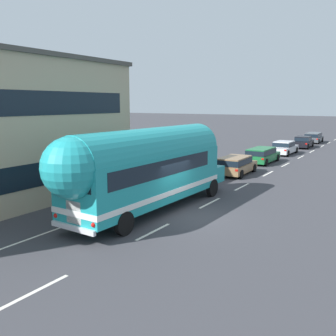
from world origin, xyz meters
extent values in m
plane|color=#38383D|center=(0.00, 0.00, 0.00)|extent=(300.00, 300.00, 0.00)
cube|color=silver|center=(0.00, -8.68, 0.00)|extent=(0.14, 2.40, 0.01)
cube|color=silver|center=(0.00, -2.75, 0.00)|extent=(0.14, 2.40, 0.01)
cube|color=silver|center=(0.00, 2.59, 0.00)|extent=(0.14, 2.40, 0.01)
cube|color=silver|center=(0.00, 7.27, 0.00)|extent=(0.14, 2.40, 0.01)
cube|color=silver|center=(0.00, 12.63, 0.00)|extent=(0.14, 2.40, 0.01)
cube|color=silver|center=(0.00, 17.48, 0.00)|extent=(0.14, 2.40, 0.01)
cube|color=silver|center=(0.00, 23.10, 0.00)|extent=(0.14, 2.40, 0.01)
cube|color=silver|center=(0.00, 28.29, 0.00)|extent=(0.14, 2.40, 0.01)
cube|color=silver|center=(0.00, 34.19, 0.00)|extent=(0.14, 2.40, 0.01)
cube|color=silver|center=(0.00, 39.04, 0.00)|extent=(0.14, 2.40, 0.01)
cube|color=silver|center=(0.00, 44.47, 0.00)|extent=(0.14, 2.40, 0.01)
cube|color=silver|center=(-3.67, 12.00, 0.00)|extent=(0.12, 80.00, 0.01)
cube|color=black|center=(-6.68, -4.78, 1.80)|extent=(0.08, 16.10, 1.20)
cube|color=black|center=(-6.68, -4.78, 5.30)|extent=(0.08, 16.10, 1.20)
cube|color=teal|center=(-1.85, -0.41, 1.75)|extent=(2.75, 9.81, 2.30)
cylinder|color=teal|center=(-1.85, -0.41, 2.90)|extent=(2.69, 9.70, 2.45)
sphere|color=teal|center=(-1.97, -5.23, 2.90)|extent=(2.40, 2.40, 2.40)
cube|color=teal|center=(-1.71, 5.12, 1.07)|extent=(2.29, 1.36, 0.95)
cube|color=white|center=(-1.85, -0.41, 1.10)|extent=(2.79, 9.85, 0.24)
cube|color=black|center=(-1.86, -0.71, 2.35)|extent=(2.73, 8.01, 0.76)
cube|color=black|center=(-1.97, -5.24, 2.40)|extent=(2.00, 0.13, 0.84)
cube|color=white|center=(-1.97, -5.25, 1.15)|extent=(0.80, 0.08, 0.90)
cube|color=silver|center=(-1.98, -5.34, 0.55)|extent=(2.34, 0.20, 0.20)
sphere|color=red|center=(-3.02, -5.23, 0.85)|extent=(0.20, 0.20, 0.20)
sphere|color=red|center=(-0.92, -5.28, 0.85)|extent=(0.20, 0.20, 0.20)
cube|color=black|center=(-1.73, 4.52, 2.40)|extent=(2.14, 0.15, 0.96)
cube|color=silver|center=(-1.69, 5.80, 0.95)|extent=(0.90, 0.12, 0.56)
cylinder|color=black|center=(-2.91, 4.10, 0.50)|extent=(0.29, 1.01, 1.00)
cylinder|color=black|center=(-0.57, 4.04, 0.50)|extent=(0.29, 1.01, 1.00)
cylinder|color=black|center=(-3.10, -3.65, 0.50)|extent=(0.29, 1.01, 1.00)
cylinder|color=black|center=(-0.76, -3.71, 0.50)|extent=(0.29, 1.01, 1.00)
cube|color=olive|center=(-2.00, 11.18, 0.52)|extent=(2.03, 4.44, 0.60)
cube|color=olive|center=(-1.98, 10.70, 1.09)|extent=(1.78, 3.19, 0.55)
cube|color=black|center=(-1.98, 10.70, 1.06)|extent=(1.84, 3.23, 0.43)
cube|color=red|center=(-2.74, 8.95, 0.70)|extent=(0.20, 0.05, 0.14)
cube|color=red|center=(-1.11, 9.01, 0.70)|extent=(0.20, 0.05, 0.14)
cylinder|color=black|center=(-2.95, 12.64, 0.32)|extent=(0.22, 0.65, 0.64)
cylinder|color=black|center=(-1.15, 12.70, 0.32)|extent=(0.22, 0.65, 0.64)
cylinder|color=black|center=(-2.85, 9.66, 0.32)|extent=(0.22, 0.65, 0.64)
cylinder|color=black|center=(-1.05, 9.72, 0.32)|extent=(0.22, 0.65, 0.64)
cube|color=#196633|center=(-2.07, 17.54, 0.52)|extent=(1.83, 4.74, 0.60)
cube|color=#196633|center=(-2.08, 17.06, 1.09)|extent=(1.62, 3.49, 0.55)
cube|color=black|center=(-2.08, 17.06, 1.06)|extent=(1.68, 3.53, 0.43)
cube|color=red|center=(-2.87, 15.16, 0.70)|extent=(0.20, 0.04, 0.14)
cube|color=red|center=(-1.30, 15.16, 0.70)|extent=(0.20, 0.04, 0.14)
cylinder|color=black|center=(-2.93, 19.21, 0.32)|extent=(0.20, 0.64, 0.64)
cylinder|color=black|center=(-1.20, 19.20, 0.32)|extent=(0.20, 0.64, 0.64)
cylinder|color=black|center=(-2.94, 15.87, 0.32)|extent=(0.20, 0.64, 0.64)
cylinder|color=black|center=(-1.21, 15.87, 0.32)|extent=(0.20, 0.64, 0.64)
cube|color=silver|center=(-2.05, 24.38, 0.52)|extent=(1.87, 4.74, 0.60)
cube|color=silver|center=(-2.05, 24.25, 1.09)|extent=(1.66, 2.39, 0.55)
cube|color=black|center=(-2.05, 24.25, 1.06)|extent=(1.72, 2.43, 0.43)
cube|color=red|center=(-2.87, 22.01, 0.70)|extent=(0.20, 0.04, 0.14)
cube|color=red|center=(-1.27, 21.99, 0.70)|extent=(0.20, 0.04, 0.14)
cylinder|color=black|center=(-2.92, 26.05, 0.32)|extent=(0.20, 0.64, 0.64)
cylinder|color=black|center=(-1.16, 26.03, 0.32)|extent=(0.20, 0.64, 0.64)
cylinder|color=black|center=(-2.95, 22.72, 0.32)|extent=(0.20, 0.64, 0.64)
cylinder|color=black|center=(-1.18, 22.70, 0.32)|extent=(0.20, 0.64, 0.64)
cube|color=black|center=(-1.71, 31.56, 0.52)|extent=(1.93, 4.61, 0.60)
cube|color=black|center=(-1.71, 31.44, 1.09)|extent=(1.64, 2.26, 0.55)
cube|color=black|center=(-1.71, 31.44, 1.06)|extent=(1.70, 2.30, 0.43)
cube|color=red|center=(-2.38, 29.25, 0.70)|extent=(0.20, 0.05, 0.14)
cube|color=red|center=(-0.87, 29.31, 0.70)|extent=(0.20, 0.05, 0.14)
cylinder|color=black|center=(-2.61, 33.10, 0.32)|extent=(0.22, 0.65, 0.64)
cylinder|color=black|center=(-0.94, 33.17, 0.32)|extent=(0.22, 0.65, 0.64)
cylinder|color=black|center=(-2.49, 29.96, 0.32)|extent=(0.22, 0.65, 0.64)
cylinder|color=black|center=(-0.82, 30.02, 0.32)|extent=(0.22, 0.65, 0.64)
cube|color=#474C51|center=(-1.85, 38.30, 0.52)|extent=(2.01, 4.77, 0.60)
cube|color=#474C51|center=(-1.83, 37.82, 1.09)|extent=(1.76, 3.51, 0.55)
cube|color=black|center=(-1.83, 37.82, 1.06)|extent=(1.82, 3.55, 0.43)
cube|color=red|center=(-2.56, 35.91, 0.70)|extent=(0.20, 0.05, 0.14)
cube|color=red|center=(-0.96, 35.97, 0.70)|extent=(0.20, 0.05, 0.14)
cylinder|color=black|center=(-2.78, 39.91, 0.32)|extent=(0.22, 0.65, 0.64)
cylinder|color=black|center=(-1.03, 39.98, 0.32)|extent=(0.22, 0.65, 0.64)
cylinder|color=black|center=(-2.66, 36.62, 0.32)|extent=(0.22, 0.65, 0.64)
cylinder|color=black|center=(-0.91, 36.68, 0.32)|extent=(0.22, 0.65, 0.64)
camera|label=1|loc=(8.48, -14.95, 5.30)|focal=39.79mm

